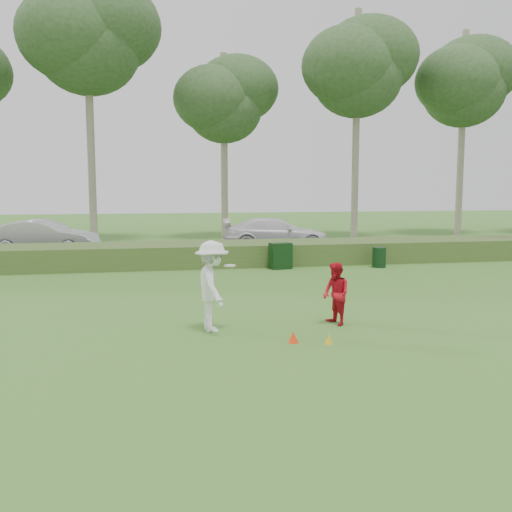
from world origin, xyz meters
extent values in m
plane|color=#377125|center=(0.00, 0.00, 0.00)|extent=(120.00, 120.00, 0.00)
cube|color=#3C5B24|center=(0.00, 12.00, 0.45)|extent=(80.00, 3.00, 0.90)
cube|color=#2D2D2D|center=(0.00, 17.00, 0.03)|extent=(80.00, 6.00, 0.06)
cylinder|color=gray|center=(-6.00, 23.00, 7.75)|extent=(0.44, 0.44, 15.50)
ellipsoid|color=#2E4E27|center=(-6.00, 23.00, 11.62)|extent=(7.80, 7.80, 6.60)
cylinder|color=gray|center=(2.00, 24.50, 5.75)|extent=(0.44, 0.44, 11.50)
ellipsoid|color=#2E4E27|center=(2.00, 24.50, 8.62)|extent=(6.24, 6.24, 5.28)
cylinder|color=gray|center=(10.00, 22.50, 7.00)|extent=(0.44, 0.44, 14.00)
ellipsoid|color=#2E4E27|center=(10.00, 22.50, 10.50)|extent=(7.28, 7.28, 6.16)
cylinder|color=gray|center=(18.00, 23.80, 6.75)|extent=(0.44, 0.44, 13.50)
ellipsoid|color=#2E4E27|center=(18.00, 23.80, 10.12)|extent=(7.02, 7.02, 5.94)
imported|color=white|center=(-1.63, 0.86, 1.03)|extent=(0.90, 1.40, 2.06)
cylinder|color=white|center=(-1.23, 0.86, 1.49)|extent=(0.27, 0.27, 0.03)
imported|color=red|center=(1.31, 0.88, 0.74)|extent=(0.72, 0.84, 1.48)
cone|color=#FB360D|center=(-0.08, -0.46, 0.12)|extent=(0.22, 0.22, 0.24)
cone|color=gold|center=(0.62, -0.68, 0.10)|extent=(0.19, 0.19, 0.21)
cube|color=black|center=(2.21, 10.15, 0.52)|extent=(0.91, 0.67, 1.04)
cylinder|color=black|center=(6.24, 9.80, 0.41)|extent=(0.62, 0.62, 0.82)
imported|color=#B9B9BD|center=(-7.73, 16.53, 0.88)|extent=(5.22, 2.74, 1.64)
imported|color=white|center=(3.61, 16.90, 0.86)|extent=(5.75, 3.00, 1.59)
camera|label=1|loc=(-3.10, -11.72, 3.25)|focal=40.00mm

